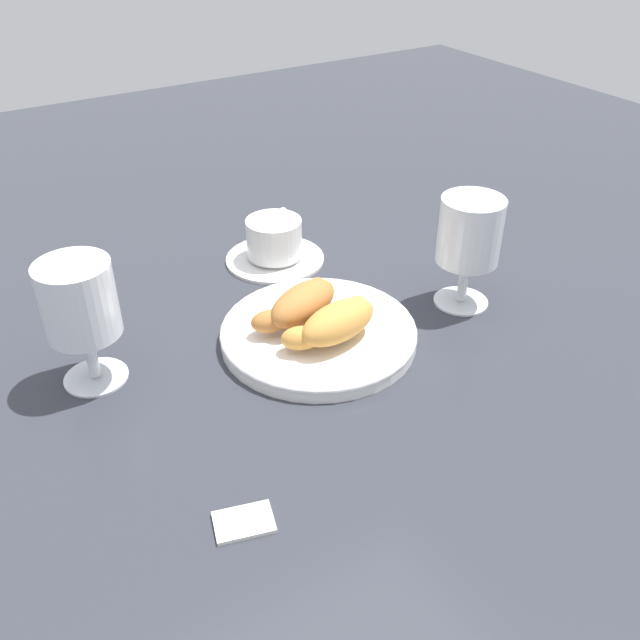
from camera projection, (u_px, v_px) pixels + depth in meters
ground_plane at (324, 338)px, 0.80m from camera, size 2.20×2.20×0.00m
pastry_plate at (320, 334)px, 0.79m from camera, size 0.23×0.23×0.02m
croissant_large at (336, 322)px, 0.76m from camera, size 0.13×0.08×0.04m
croissant_small at (301, 304)px, 0.79m from camera, size 0.13×0.09×0.04m
coffee_cup_near at (275, 243)px, 0.94m from camera, size 0.14×0.14×0.06m
juice_glass_left at (80, 306)px, 0.69m from camera, size 0.08×0.08×0.14m
juice_glass_right at (470, 235)px, 0.81m from camera, size 0.08×0.08×0.14m
sugar_packet at (244, 521)px, 0.58m from camera, size 0.06×0.05×0.01m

